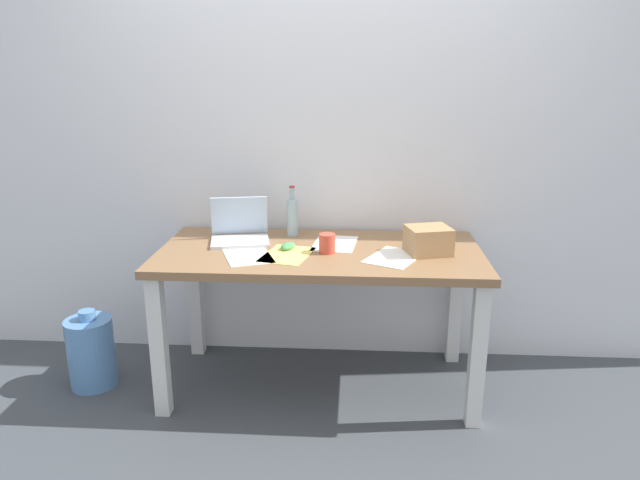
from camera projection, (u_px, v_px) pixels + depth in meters
ground_plane at (320, 384)px, 3.12m from camera, size 8.00×8.00×0.00m
back_wall at (325, 129)px, 3.18m from camera, size 5.20×0.08×2.60m
desk at (320, 269)px, 2.94m from camera, size 1.60×0.76×0.75m
laptop_left at (240, 232)px, 3.04m from camera, size 0.33×0.29×0.22m
beer_bottle at (292, 216)px, 3.13m from camera, size 0.06×0.06×0.27m
computer_mouse at (288, 246)px, 2.91m from camera, size 0.09×0.12×0.03m
cardboard_box at (428, 240)px, 2.84m from camera, size 0.24×0.22×0.13m
coffee_mug at (327, 243)px, 2.85m from camera, size 0.08×0.08×0.09m
paper_sheet_near_back at (335, 244)px, 3.01m from camera, size 0.24×0.32×0.00m
paper_sheet_front_left at (248, 256)px, 2.81m from camera, size 0.30×0.35×0.00m
paper_yellow_folder at (287, 255)px, 2.83m from camera, size 0.27×0.34×0.00m
paper_sheet_front_right at (394, 257)px, 2.79m from camera, size 0.32×0.36×0.00m
water_cooler_jug at (91, 352)px, 3.07m from camera, size 0.24×0.24×0.42m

